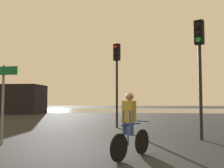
{
  "coord_description": "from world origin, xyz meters",
  "views": [
    {
      "loc": [
        1.54,
        -6.68,
        1.43
      ],
      "look_at": [
        0.5,
        5.0,
        2.2
      ],
      "focal_mm": 40.0,
      "sensor_mm": 36.0,
      "label": 1
    }
  ],
  "objects_px": {
    "direction_sign_post": "(3,92)",
    "distant_building": "(1,99)",
    "traffic_light_center": "(117,69)",
    "cyclist": "(130,125)",
    "traffic_light_near_right": "(200,56)"
  },
  "relations": [
    {
      "from": "direction_sign_post",
      "to": "distant_building",
      "type": "bearing_deg",
      "value": -52.81
    },
    {
      "from": "distant_building",
      "to": "direction_sign_post",
      "type": "bearing_deg",
      "value": -60.78
    },
    {
      "from": "traffic_light_near_right",
      "to": "cyclist",
      "type": "xyz_separation_m",
      "value": [
        -2.53,
        -3.11,
        -2.24
      ]
    },
    {
      "from": "distant_building",
      "to": "traffic_light_center",
      "type": "bearing_deg",
      "value": -43.7
    },
    {
      "from": "distant_building",
      "to": "traffic_light_center",
      "type": "distance_m",
      "value": 19.14
    },
    {
      "from": "distant_building",
      "to": "traffic_light_near_right",
      "type": "height_order",
      "value": "traffic_light_near_right"
    },
    {
      "from": "cyclist",
      "to": "traffic_light_center",
      "type": "bearing_deg",
      "value": 128.71
    },
    {
      "from": "traffic_light_center",
      "to": "traffic_light_near_right",
      "type": "height_order",
      "value": "traffic_light_center"
    },
    {
      "from": "distant_building",
      "to": "traffic_light_near_right",
      "type": "xyz_separation_m",
      "value": [
        17.13,
        -17.08,
        1.5
      ]
    },
    {
      "from": "traffic_light_center",
      "to": "direction_sign_post",
      "type": "distance_m",
      "value": 6.51
    },
    {
      "from": "direction_sign_post",
      "to": "cyclist",
      "type": "relative_size",
      "value": 1.6
    },
    {
      "from": "traffic_light_center",
      "to": "direction_sign_post",
      "type": "xyz_separation_m",
      "value": [
        -3.43,
        -5.35,
        -1.41
      ]
    },
    {
      "from": "traffic_light_near_right",
      "to": "direction_sign_post",
      "type": "height_order",
      "value": "traffic_light_near_right"
    },
    {
      "from": "traffic_light_center",
      "to": "traffic_light_near_right",
      "type": "distance_m",
      "value": 5.14
    },
    {
      "from": "distant_building",
      "to": "traffic_light_center",
      "type": "xyz_separation_m",
      "value": [
        13.79,
        -13.18,
        1.55
      ]
    }
  ]
}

